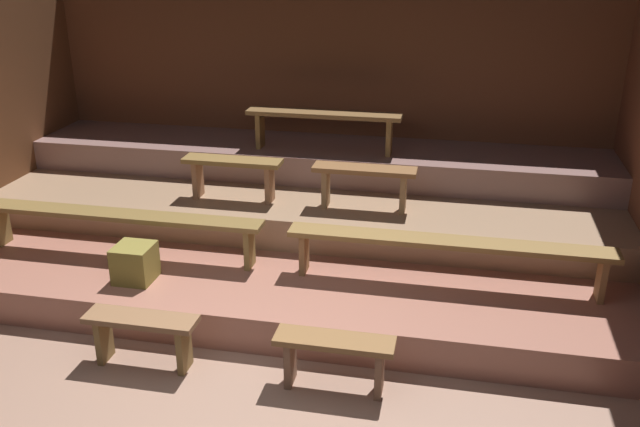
{
  "coord_description": "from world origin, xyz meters",
  "views": [
    {
      "loc": [
        1.48,
        -3.54,
        3.06
      ],
      "look_at": [
        0.29,
        2.26,
        0.67
      ],
      "focal_mm": 38.6,
      "sensor_mm": 36.0,
      "label": 1
    }
  ],
  "objects_px": {
    "bench_floor_right": "(334,352)",
    "wooden_crate_lower": "(135,263)",
    "bench_lower_right": "(448,247)",
    "bench_upper_center": "(323,120)",
    "bench_lower_left": "(119,219)",
    "bench_middle_right": "(364,178)",
    "bench_middle_left": "(233,169)",
    "bench_floor_left": "(142,330)"
  },
  "relations": [
    {
      "from": "bench_floor_right",
      "to": "bench_middle_right",
      "type": "height_order",
      "value": "bench_middle_right"
    },
    {
      "from": "bench_floor_left",
      "to": "wooden_crate_lower",
      "type": "relative_size",
      "value": 2.71
    },
    {
      "from": "bench_lower_left",
      "to": "bench_middle_left",
      "type": "bearing_deg",
      "value": 44.56
    },
    {
      "from": "bench_floor_left",
      "to": "bench_floor_right",
      "type": "height_order",
      "value": "same"
    },
    {
      "from": "bench_lower_right",
      "to": "bench_upper_center",
      "type": "relative_size",
      "value": 1.66
    },
    {
      "from": "wooden_crate_lower",
      "to": "bench_floor_left",
      "type": "bearing_deg",
      "value": -61.87
    },
    {
      "from": "bench_middle_right",
      "to": "bench_lower_left",
      "type": "bearing_deg",
      "value": -159.08
    },
    {
      "from": "bench_floor_right",
      "to": "bench_upper_center",
      "type": "distance_m",
      "value": 3.02
    },
    {
      "from": "bench_lower_right",
      "to": "wooden_crate_lower",
      "type": "height_order",
      "value": "bench_lower_right"
    },
    {
      "from": "bench_lower_right",
      "to": "bench_middle_left",
      "type": "distance_m",
      "value": 2.3
    },
    {
      "from": "bench_floor_left",
      "to": "bench_upper_center",
      "type": "distance_m",
      "value": 3.07
    },
    {
      "from": "bench_floor_left",
      "to": "bench_middle_left",
      "type": "height_order",
      "value": "bench_middle_left"
    },
    {
      "from": "bench_lower_right",
      "to": "wooden_crate_lower",
      "type": "relative_size",
      "value": 8.48
    },
    {
      "from": "bench_lower_right",
      "to": "bench_upper_center",
      "type": "bearing_deg",
      "value": 130.68
    },
    {
      "from": "bench_floor_right",
      "to": "bench_lower_right",
      "type": "xyz_separation_m",
      "value": [
        0.74,
        1.18,
        0.36
      ]
    },
    {
      "from": "bench_floor_left",
      "to": "bench_lower_left",
      "type": "bearing_deg",
      "value": 122.11
    },
    {
      "from": "bench_middle_left",
      "to": "wooden_crate_lower",
      "type": "relative_size",
      "value": 3.07
    },
    {
      "from": "bench_lower_right",
      "to": "bench_middle_left",
      "type": "relative_size",
      "value": 2.76
    },
    {
      "from": "bench_lower_left",
      "to": "bench_floor_left",
      "type": "bearing_deg",
      "value": -57.89
    },
    {
      "from": "bench_upper_center",
      "to": "bench_floor_right",
      "type": "bearing_deg",
      "value": -77.04
    },
    {
      "from": "bench_middle_left",
      "to": "bench_middle_right",
      "type": "xyz_separation_m",
      "value": [
        1.31,
        0.0,
        0.0
      ]
    },
    {
      "from": "bench_lower_left",
      "to": "bench_middle_left",
      "type": "relative_size",
      "value": 2.76
    },
    {
      "from": "bench_floor_right",
      "to": "wooden_crate_lower",
      "type": "distance_m",
      "value": 2.02
    },
    {
      "from": "bench_floor_right",
      "to": "bench_lower_left",
      "type": "bearing_deg",
      "value": 151.99
    },
    {
      "from": "bench_floor_left",
      "to": "bench_floor_right",
      "type": "distance_m",
      "value": 1.48
    },
    {
      "from": "bench_middle_left",
      "to": "wooden_crate_lower",
      "type": "bearing_deg",
      "value": -110.94
    },
    {
      "from": "bench_lower_right",
      "to": "bench_middle_left",
      "type": "height_order",
      "value": "bench_middle_left"
    },
    {
      "from": "bench_floor_left",
      "to": "bench_lower_right",
      "type": "bearing_deg",
      "value": 28.01
    },
    {
      "from": "wooden_crate_lower",
      "to": "bench_middle_left",
      "type": "bearing_deg",
      "value": 69.06
    },
    {
      "from": "bench_floor_left",
      "to": "bench_lower_left",
      "type": "xyz_separation_m",
      "value": [
        -0.74,
        1.18,
        0.36
      ]
    },
    {
      "from": "bench_floor_left",
      "to": "bench_lower_right",
      "type": "height_order",
      "value": "bench_lower_right"
    },
    {
      "from": "bench_lower_right",
      "to": "bench_middle_right",
      "type": "height_order",
      "value": "bench_middle_right"
    },
    {
      "from": "bench_floor_right",
      "to": "bench_middle_right",
      "type": "distance_m",
      "value": 2.1
    },
    {
      "from": "bench_middle_left",
      "to": "wooden_crate_lower",
      "type": "height_order",
      "value": "bench_middle_left"
    },
    {
      "from": "bench_middle_right",
      "to": "bench_middle_left",
      "type": "bearing_deg",
      "value": 180.0
    },
    {
      "from": "bench_middle_left",
      "to": "bench_upper_center",
      "type": "distance_m",
      "value": 1.14
    },
    {
      "from": "bench_middle_right",
      "to": "bench_upper_center",
      "type": "bearing_deg",
      "value": 124.98
    },
    {
      "from": "bench_lower_left",
      "to": "bench_lower_right",
      "type": "distance_m",
      "value": 2.96
    },
    {
      "from": "bench_floor_left",
      "to": "bench_lower_right",
      "type": "relative_size",
      "value": 0.32
    },
    {
      "from": "bench_floor_right",
      "to": "bench_lower_right",
      "type": "bearing_deg",
      "value": 57.89
    },
    {
      "from": "bench_lower_left",
      "to": "bench_middle_right",
      "type": "height_order",
      "value": "bench_middle_right"
    },
    {
      "from": "bench_lower_left",
      "to": "wooden_crate_lower",
      "type": "bearing_deg",
      "value": -51.96
    }
  ]
}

